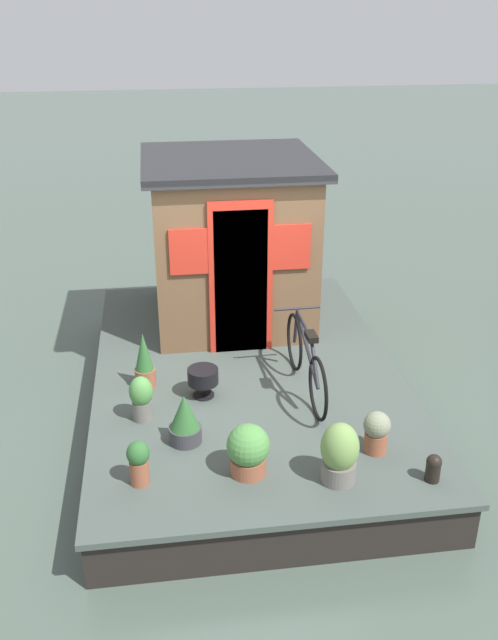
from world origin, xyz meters
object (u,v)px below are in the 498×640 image
(potted_plant_ivy, at_px, (141,397))
(charcoal_grill, at_px, (203,377))
(houseboat_cabin, at_px, (231,240))
(potted_plant_basil, at_px, (248,450))
(bicycle, at_px, (306,360))
(potted_plant_mint, at_px, (144,361))
(potted_plant_thyme, at_px, (339,453))
(potted_plant_rosemary, at_px, (377,431))
(potted_plant_geranium, at_px, (139,461))
(mooring_bollard, at_px, (433,467))
(potted_plant_fern, at_px, (185,420))

(potted_plant_ivy, relative_size, charcoal_grill, 1.47)
(houseboat_cabin, xyz_separation_m, charcoal_grill, (-1.92, 0.52, -0.82))
(houseboat_cabin, bearing_deg, potted_plant_basil, 175.84)
(potted_plant_basil, bearing_deg, houseboat_cabin, -4.16)
(bicycle, bearing_deg, potted_plant_mint, 78.62)
(potted_plant_thyme, height_order, potted_plant_basil, potted_plant_thyme)
(potted_plant_rosemary, bearing_deg, potted_plant_geranium, 94.39)
(houseboat_cabin, bearing_deg, bicycle, -164.49)
(potted_plant_geranium, bearing_deg, potted_plant_ivy, -1.40)
(mooring_bollard, bearing_deg, potted_plant_rosemary, 36.91)
(bicycle, relative_size, mooring_bollard, 6.43)
(houseboat_cabin, height_order, potted_plant_mint, houseboat_cabin)
(potted_plant_basil, xyz_separation_m, charcoal_grill, (1.33, 0.28, -0.02))
(mooring_bollard, bearing_deg, potted_plant_geranium, 82.81)
(potted_plant_geranium, height_order, potted_plant_rosemary, potted_plant_geranium)
(potted_plant_ivy, xyz_separation_m, potted_plant_basil, (-0.98, -0.91, -0.01))
(potted_plant_rosemary, distance_m, potted_plant_fern, 1.75)
(potted_plant_thyme, relative_size, charcoal_grill, 1.76)
(bicycle, height_order, potted_plant_fern, bicycle)
(potted_plant_geranium, xyz_separation_m, charcoal_grill, (1.34, -0.65, -0.00))
(potted_plant_geranium, height_order, potted_plant_fern, potted_plant_fern)
(bicycle, height_order, potted_plant_basil, bicycle)
(potted_plant_geranium, bearing_deg, potted_plant_rosemary, -85.61)
(potted_plant_ivy, bearing_deg, mooring_bollard, -117.92)
(potted_plant_basil, bearing_deg, potted_plant_geranium, 90.61)
(potted_plant_ivy, xyz_separation_m, charcoal_grill, (0.35, -0.63, -0.03))
(potted_plant_thyme, xyz_separation_m, potted_plant_basil, (0.21, 0.75, -0.04))
(potted_plant_fern, distance_m, mooring_bollard, 2.25)
(potted_plant_thyme, bearing_deg, bicycle, -1.17)
(bicycle, bearing_deg, potted_plant_rosemary, -160.02)
(houseboat_cabin, height_order, potted_plant_rosemary, houseboat_cabin)
(bicycle, bearing_deg, charcoal_grill, 87.79)
(potted_plant_geranium, bearing_deg, potted_plant_basil, -89.39)
(potted_plant_thyme, relative_size, potted_plant_mint, 0.90)
(potted_plant_basil, bearing_deg, bicycle, -31.23)
(potted_plant_basil, relative_size, potted_plant_rosemary, 1.17)
(houseboat_cabin, relative_size, potted_plant_fern, 4.24)
(potted_plant_thyme, height_order, mooring_bollard, potted_plant_thyme)
(potted_plant_basil, distance_m, potted_plant_fern, 0.75)
(potted_plant_thyme, relative_size, potted_plant_geranium, 1.35)
(charcoal_grill, bearing_deg, potted_plant_rosemary, -128.50)
(houseboat_cabin, xyz_separation_m, potted_plant_ivy, (-2.27, 1.15, -0.79))
(potted_plant_ivy, distance_m, charcoal_grill, 0.72)
(potted_plant_ivy, relative_size, potted_plant_geranium, 1.13)
(potted_plant_ivy, bearing_deg, potted_plant_thyme, -125.58)
(potted_plant_fern, height_order, mooring_bollard, potted_plant_fern)
(potted_plant_geranium, distance_m, mooring_bollard, 2.51)
(potted_plant_geranium, xyz_separation_m, potted_plant_rosemary, (0.16, -2.13, -0.01))
(houseboat_cabin, xyz_separation_m, potted_plant_rosemary, (-3.10, -0.96, -0.82))
(houseboat_cabin, relative_size, mooring_bollard, 8.13)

